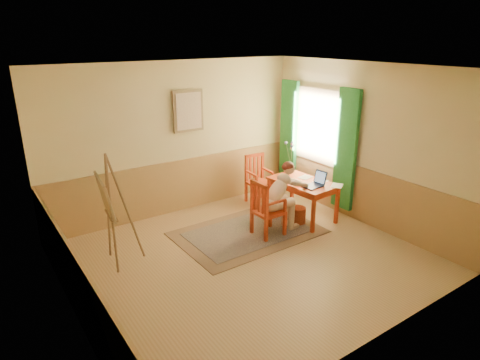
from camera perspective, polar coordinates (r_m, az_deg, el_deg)
room at (r=5.84m, az=1.05°, el=1.30°), size 5.04×4.54×2.84m
wainscot at (r=6.79m, az=-2.93°, el=-4.21°), size 5.00×4.50×1.00m
window at (r=8.19m, az=10.41°, el=5.88°), size 0.12×2.01×2.20m
wall_portrait at (r=7.68m, az=-7.12°, el=9.40°), size 0.60×0.05×0.76m
rug at (r=7.16m, az=1.11°, el=-7.19°), size 2.42×1.62×0.02m
table at (r=7.57m, az=8.62°, el=-0.79°), size 0.81×1.25×0.72m
chair_left at (r=6.88m, az=3.63°, el=-3.97°), size 0.46×0.44×0.98m
chair_back at (r=8.26m, az=2.51°, el=0.11°), size 0.47×0.48×0.98m
figure at (r=6.99m, az=5.63°, el=-1.98°), size 0.90×0.39×1.23m
laptop at (r=7.33m, az=10.31°, el=-0.42°), size 0.43×0.29×0.25m
papers at (r=7.56m, az=9.90°, el=-0.15°), size 0.88×0.99×0.00m
vase at (r=7.95m, az=6.97°, el=3.02°), size 0.24×0.30×0.60m
wastebasket at (r=7.52m, az=7.96°, el=-4.84°), size 0.37×0.37×0.30m
easel at (r=6.13m, az=-17.71°, el=-2.73°), size 0.60×0.76×1.70m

